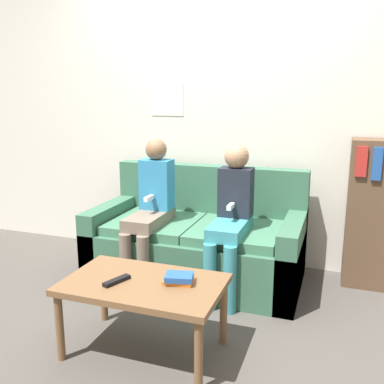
% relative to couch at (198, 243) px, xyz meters
% --- Properties ---
extents(ground_plane, '(10.00, 10.00, 0.00)m').
position_rel_couch_xyz_m(ground_plane, '(0.00, -0.54, -0.28)').
color(ground_plane, '#4C4742').
extents(wall_back, '(8.00, 0.06, 2.60)m').
position_rel_couch_xyz_m(wall_back, '(-0.00, 0.51, 1.02)').
color(wall_back, silver).
rests_on(wall_back, ground_plane).
extents(couch, '(1.63, 0.84, 0.87)m').
position_rel_couch_xyz_m(couch, '(0.00, 0.00, 0.00)').
color(couch, '#38664C').
rests_on(couch, ground_plane).
extents(coffee_table, '(0.88, 0.54, 0.43)m').
position_rel_couch_xyz_m(coffee_table, '(0.04, -1.08, 0.09)').
color(coffee_table, brown).
rests_on(coffee_table, ground_plane).
extents(person_left, '(0.24, 0.57, 1.11)m').
position_rel_couch_xyz_m(person_left, '(-0.32, -0.20, 0.33)').
color(person_left, '#756656').
rests_on(person_left, ground_plane).
extents(person_right, '(0.24, 0.57, 1.10)m').
position_rel_couch_xyz_m(person_right, '(0.32, -0.20, 0.33)').
color(person_right, teal).
rests_on(person_right, ground_plane).
extents(tv_remote, '(0.10, 0.17, 0.02)m').
position_rel_couch_xyz_m(tv_remote, '(-0.09, -1.14, 0.15)').
color(tv_remote, black).
rests_on(tv_remote, coffee_table).
extents(book_stack, '(0.18, 0.15, 0.05)m').
position_rel_couch_xyz_m(book_stack, '(0.24, -1.04, 0.17)').
color(book_stack, orange).
rests_on(book_stack, coffee_table).
extents(bookshelf, '(0.45, 0.30, 1.13)m').
position_rel_couch_xyz_m(bookshelf, '(1.33, 0.32, 0.28)').
color(bookshelf, brown).
rests_on(bookshelf, ground_plane).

